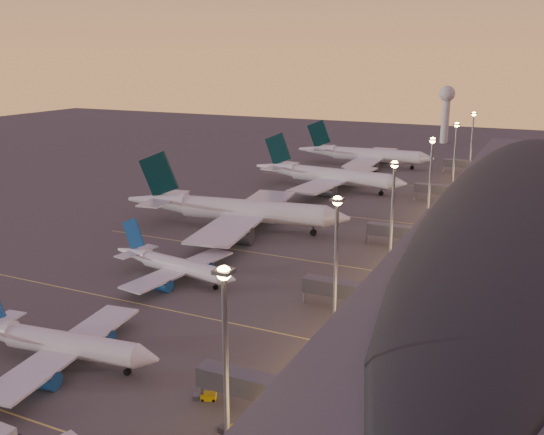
{
  "coord_description": "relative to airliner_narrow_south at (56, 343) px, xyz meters",
  "views": [
    {
      "loc": [
        69.74,
        -97.99,
        49.85
      ],
      "look_at": [
        2.0,
        45.0,
        7.0
      ],
      "focal_mm": 40.0,
      "sensor_mm": 36.0,
      "label": 1
    }
  ],
  "objects": [
    {
      "name": "baggage_tug_a",
      "position": [
        28.36,
        0.95,
        -3.11
      ],
      "size": [
        3.66,
        2.52,
        1.02
      ],
      "rotation": [
        0.0,
        0.0,
        0.38
      ],
      "color": "#D0B80B",
      "rests_on": "ground"
    },
    {
      "name": "airliner_narrow_south",
      "position": [
        0.0,
        0.0,
        0.0
      ],
      "size": [
        38.71,
        34.81,
        13.82
      ],
      "rotation": [
        0.0,
        0.0,
        0.12
      ],
      "color": "silver",
      "rests_on": "ground"
    },
    {
      "name": "airliner_wide_near",
      "position": [
        -11.83,
        83.02,
        2.11
      ],
      "size": [
        68.89,
        63.37,
        22.06
      ],
      "rotation": [
        0.0,
        0.0,
        0.14
      ],
      "color": "silver",
      "rests_on": "ground"
    },
    {
      "name": "ground",
      "position": [
        1.87,
        30.74,
        -3.57
      ],
      "size": [
        700.0,
        700.0,
        0.0
      ],
      "primitive_type": "plane",
      "color": "#454240"
    },
    {
      "name": "terminal_building",
      "position": [
        63.71,
        103.21,
        5.21
      ],
      "size": [
        56.35,
        255.0,
        17.46
      ],
      "color": "#4C4C51",
      "rests_on": "ground"
    },
    {
      "name": "airliner_wide_far",
      "position": [
        -7.8,
        199.11,
        1.66
      ],
      "size": [
        63.41,
        57.69,
        20.31
      ],
      "rotation": [
        0.0,
        0.0,
        0.04
      ],
      "color": "silver",
      "rests_on": "ground"
    },
    {
      "name": "lane_markings",
      "position": [
        1.87,
        70.74,
        -3.56
      ],
      "size": [
        90.0,
        180.36,
        0.0
      ],
      "color": "#D8C659",
      "rests_on": "ground"
    },
    {
      "name": "airliner_wide_mid",
      "position": [
        -6.11,
        146.01,
        1.61
      ],
      "size": [
        62.93,
        57.63,
        20.13
      ],
      "rotation": [
        0.0,
        0.0,
        -0.1
      ],
      "color": "silver",
      "rests_on": "ground"
    },
    {
      "name": "radar_tower",
      "position": [
        11.87,
        290.74,
        18.3
      ],
      "size": [
        9.0,
        9.0,
        32.5
      ],
      "color": "silver",
      "rests_on": "ground"
    },
    {
      "name": "baggage_tug_b",
      "position": [
        36.38,
        -5.05,
        -3.05
      ],
      "size": [
        3.97,
        1.96,
        1.15
      ],
      "rotation": [
        0.0,
        0.0,
        -0.09
      ],
      "color": "#D0B80B",
      "rests_on": "ground"
    },
    {
      "name": "airliner_narrow_north",
      "position": [
        -4.66,
        41.02,
        -0.29
      ],
      "size": [
        35.57,
        32.05,
        12.7
      ],
      "rotation": [
        0.0,
        0.0,
        -0.14
      ],
      "color": "silver",
      "rests_on": "ground"
    },
    {
      "name": "light_masts",
      "position": [
        37.87,
        95.74,
        13.98
      ],
      "size": [
        2.2,
        217.2,
        25.9
      ],
      "color": "slate",
      "rests_on": "ground"
    }
  ]
}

